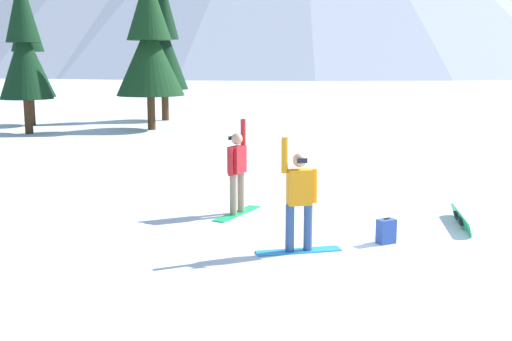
{
  "coord_description": "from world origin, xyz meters",
  "views": [
    {
      "loc": [
        -3.77,
        -10.41,
        3.25
      ],
      "look_at": [
        -1.67,
        2.06,
        1.0
      ],
      "focal_mm": 44.1,
      "sensor_mm": 36.0,
      "label": 1
    }
  ],
  "objects_px": {
    "pine_tree_leaning": "(164,43)",
    "pine_tree_twin": "(24,47)",
    "pine_tree_slender": "(149,44)",
    "loose_snowboard_far_spare": "(460,219)",
    "pine_tree_short": "(28,55)",
    "snowboarder_midground": "(237,170)",
    "backpack_blue": "(386,231)",
    "snowboarder_foreground": "(299,198)"
  },
  "relations": [
    {
      "from": "pine_tree_slender",
      "to": "pine_tree_twin",
      "type": "height_order",
      "value": "pine_tree_slender"
    },
    {
      "from": "snowboarder_foreground",
      "to": "pine_tree_short",
      "type": "distance_m",
      "value": 24.04
    },
    {
      "from": "snowboarder_midground",
      "to": "pine_tree_slender",
      "type": "bearing_deg",
      "value": 95.88
    },
    {
      "from": "pine_tree_slender",
      "to": "pine_tree_twin",
      "type": "bearing_deg",
      "value": -172.09
    },
    {
      "from": "loose_snowboard_far_spare",
      "to": "snowboarder_foreground",
      "type": "bearing_deg",
      "value": -162.6
    },
    {
      "from": "loose_snowboard_far_spare",
      "to": "pine_tree_twin",
      "type": "xyz_separation_m",
      "value": [
        -11.25,
        17.61,
        3.62
      ]
    },
    {
      "from": "loose_snowboard_far_spare",
      "to": "pine_tree_short",
      "type": "distance_m",
      "value": 24.59
    },
    {
      "from": "backpack_blue",
      "to": "pine_tree_leaning",
      "type": "xyz_separation_m",
      "value": [
        -3.29,
        23.68,
        3.86
      ]
    },
    {
      "from": "snowboarder_foreground",
      "to": "pine_tree_twin",
      "type": "distance_m",
      "value": 20.45
    },
    {
      "from": "backpack_blue",
      "to": "pine_tree_twin",
      "type": "xyz_separation_m",
      "value": [
        -9.37,
        18.49,
        3.55
      ]
    },
    {
      "from": "pine_tree_slender",
      "to": "loose_snowboard_far_spare",
      "type": "bearing_deg",
      "value": -72.11
    },
    {
      "from": "snowboarder_foreground",
      "to": "loose_snowboard_far_spare",
      "type": "distance_m",
      "value": 3.79
    },
    {
      "from": "snowboarder_foreground",
      "to": "pine_tree_twin",
      "type": "height_order",
      "value": "pine_tree_twin"
    },
    {
      "from": "snowboarder_foreground",
      "to": "pine_tree_slender",
      "type": "xyz_separation_m",
      "value": [
        -2.39,
        19.46,
        2.98
      ]
    },
    {
      "from": "snowboarder_midground",
      "to": "pine_tree_short",
      "type": "distance_m",
      "value": 21.21
    },
    {
      "from": "pine_tree_twin",
      "to": "backpack_blue",
      "type": "bearing_deg",
      "value": -63.13
    },
    {
      "from": "pine_tree_slender",
      "to": "snowboarder_midground",
      "type": "bearing_deg",
      "value": -84.12
    },
    {
      "from": "snowboarder_midground",
      "to": "backpack_blue",
      "type": "relative_size",
      "value": 4.24
    },
    {
      "from": "snowboarder_midground",
      "to": "pine_tree_slender",
      "type": "xyz_separation_m",
      "value": [
        -1.72,
        16.67,
        2.97
      ]
    },
    {
      "from": "pine_tree_twin",
      "to": "pine_tree_short",
      "type": "distance_m",
      "value": 3.78
    },
    {
      "from": "snowboarder_midground",
      "to": "backpack_blue",
      "type": "bearing_deg",
      "value": -47.75
    },
    {
      "from": "snowboarder_midground",
      "to": "pine_tree_short",
      "type": "relative_size",
      "value": 0.32
    },
    {
      "from": "backpack_blue",
      "to": "pine_tree_twin",
      "type": "relative_size",
      "value": 0.07
    },
    {
      "from": "pine_tree_leaning",
      "to": "pine_tree_twin",
      "type": "bearing_deg",
      "value": -139.51
    },
    {
      "from": "pine_tree_twin",
      "to": "pine_tree_short",
      "type": "bearing_deg",
      "value": 97.79
    },
    {
      "from": "pine_tree_leaning",
      "to": "snowboarder_foreground",
      "type": "bearing_deg",
      "value": -86.07
    },
    {
      "from": "loose_snowboard_far_spare",
      "to": "pine_tree_short",
      "type": "relative_size",
      "value": 0.29
    },
    {
      "from": "loose_snowboard_far_spare",
      "to": "pine_tree_slender",
      "type": "bearing_deg",
      "value": 107.89
    },
    {
      "from": "snowboarder_foreground",
      "to": "pine_tree_leaning",
      "type": "xyz_separation_m",
      "value": [
        -1.64,
        23.91,
        3.14
      ]
    },
    {
      "from": "snowboarder_midground",
      "to": "loose_snowboard_far_spare",
      "type": "bearing_deg",
      "value": -21.78
    },
    {
      "from": "backpack_blue",
      "to": "snowboarder_foreground",
      "type": "bearing_deg",
      "value": -172.01
    },
    {
      "from": "pine_tree_short",
      "to": "pine_tree_leaning",
      "type": "relative_size",
      "value": 0.84
    },
    {
      "from": "snowboarder_foreground",
      "to": "pine_tree_leaning",
      "type": "distance_m",
      "value": 24.17
    },
    {
      "from": "pine_tree_slender",
      "to": "pine_tree_short",
      "type": "height_order",
      "value": "pine_tree_slender"
    },
    {
      "from": "snowboarder_foreground",
      "to": "snowboarder_midground",
      "type": "height_order",
      "value": "snowboarder_midground"
    },
    {
      "from": "loose_snowboard_far_spare",
      "to": "snowboarder_midground",
      "type": "bearing_deg",
      "value": 158.22
    },
    {
      "from": "snowboarder_foreground",
      "to": "backpack_blue",
      "type": "xyz_separation_m",
      "value": [
        1.65,
        0.23,
        -0.72
      ]
    },
    {
      "from": "pine_tree_leaning",
      "to": "snowboarder_midground",
      "type": "bearing_deg",
      "value": -87.38
    },
    {
      "from": "snowboarder_midground",
      "to": "backpack_blue",
      "type": "xyz_separation_m",
      "value": [
        2.32,
        -2.56,
        -0.73
      ]
    },
    {
      "from": "snowboarder_midground",
      "to": "pine_tree_slender",
      "type": "height_order",
      "value": "pine_tree_slender"
    },
    {
      "from": "backpack_blue",
      "to": "pine_tree_short",
      "type": "bearing_deg",
      "value": 113.97
    },
    {
      "from": "pine_tree_twin",
      "to": "pine_tree_leaning",
      "type": "xyz_separation_m",
      "value": [
        6.08,
        5.19,
        0.31
      ]
    }
  ]
}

